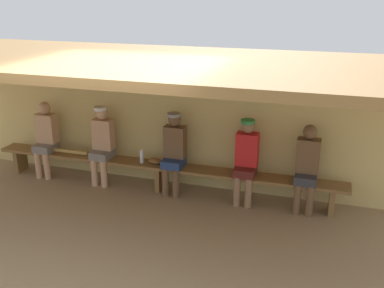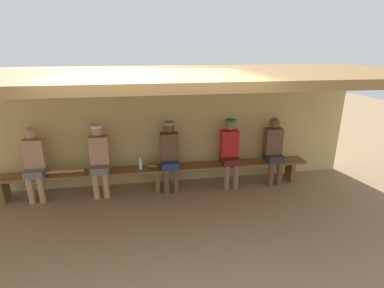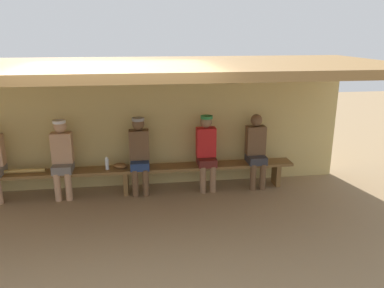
% 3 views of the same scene
% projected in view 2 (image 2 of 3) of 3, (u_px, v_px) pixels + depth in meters
% --- Properties ---
extents(ground_plane, '(24.00, 24.00, 0.00)m').
position_uv_depth(ground_plane, '(163.00, 238.00, 4.29)').
color(ground_plane, '#937754').
extents(back_wall, '(8.00, 0.20, 2.20)m').
position_uv_depth(back_wall, '(155.00, 129.00, 5.81)').
color(back_wall, tan).
rests_on(back_wall, ground).
extents(dugout_roof, '(8.00, 2.80, 0.12)m').
position_uv_depth(dugout_roof, '(155.00, 76.00, 4.22)').
color(dugout_roof, olive).
rests_on(dugout_roof, back_wall).
extents(bench, '(6.00, 0.36, 0.46)m').
position_uv_depth(bench, '(157.00, 171.00, 5.61)').
color(bench, brown).
rests_on(bench, ground).
extents(player_near_post, '(0.34, 0.42, 1.34)m').
position_uv_depth(player_near_post, '(230.00, 150.00, 5.72)').
color(player_near_post, '#591E19').
rests_on(player_near_post, ground).
extents(player_in_red, '(0.34, 0.42, 1.34)m').
position_uv_depth(player_in_red, '(274.00, 148.00, 5.86)').
color(player_in_red, '#333338').
rests_on(player_in_red, ground).
extents(player_shirtless_tan, '(0.34, 0.42, 1.34)m').
position_uv_depth(player_shirtless_tan, '(35.00, 161.00, 5.19)').
color(player_shirtless_tan, slate).
rests_on(player_shirtless_tan, ground).
extents(player_rightmost, '(0.34, 0.42, 1.34)m').
position_uv_depth(player_rightmost, '(100.00, 157.00, 5.35)').
color(player_rightmost, slate).
rests_on(player_rightmost, ground).
extents(player_in_blue, '(0.34, 0.42, 1.34)m').
position_uv_depth(player_in_blue, '(170.00, 153.00, 5.54)').
color(player_in_blue, navy).
rests_on(player_in_blue, ground).
extents(water_bottle_orange, '(0.06, 0.06, 0.22)m').
position_uv_depth(water_bottle_orange, '(140.00, 164.00, 5.49)').
color(water_bottle_orange, silver).
rests_on(water_bottle_orange, bench).
extents(baseball_glove_dark_brown, '(0.28, 0.24, 0.09)m').
position_uv_depth(baseball_glove_dark_brown, '(152.00, 165.00, 5.58)').
color(baseball_glove_dark_brown, brown).
rests_on(baseball_glove_dark_brown, bench).
extents(baseball_bat, '(0.76, 0.07, 0.07)m').
position_uv_depth(baseball_bat, '(62.00, 172.00, 5.32)').
color(baseball_bat, tan).
rests_on(baseball_bat, bench).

